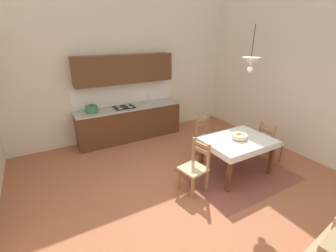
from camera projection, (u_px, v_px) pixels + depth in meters
The scene contains 11 objects.
ground_plane at pixel (191, 193), 4.30m from camera, with size 6.67×6.69×0.10m, color #A86042.
wall_back at pixel (125, 57), 6.00m from camera, with size 6.67×0.12×4.23m, color silver.
wall_right at pixel (315, 62), 4.92m from camera, with size 0.12×6.69×4.23m, color silver.
area_rug at pixel (238, 174), 4.76m from camera, with size 2.10×1.60×0.01m, color brown.
kitchen_cabinetry at pixel (128, 108), 6.15m from camera, with size 2.78×0.63×2.20m.
dining_table at pixel (237, 145), 4.62m from camera, with size 1.32×0.99×0.75m.
dining_chair_window_side at pixel (269, 143), 5.13m from camera, with size 0.45×0.45×0.93m.
dining_chair_kitchen_side at pixel (206, 138), 5.37m from camera, with size 0.48×0.48×0.93m.
dining_chair_tv_side at pixel (195, 167), 4.19m from camera, with size 0.49×0.49×0.93m.
fruit_bowl at pixel (240, 136), 4.56m from camera, with size 0.30×0.30×0.12m.
pendant_lamp at pixel (251, 62), 4.13m from camera, with size 0.32×0.32×0.81m.
Camera 1 is at (-2.12, -2.86, 2.68)m, focal length 24.92 mm.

